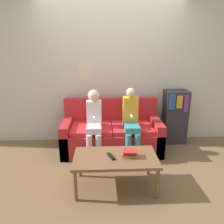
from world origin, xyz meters
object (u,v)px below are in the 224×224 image
couch (112,134)px  person_right (131,120)px  person_left (94,120)px  bookshelf (175,117)px  tv_remote (111,156)px  coffee_table (115,160)px

couch → person_right: person_right is taller
person_left → bookshelf: bearing=17.2°
couch → person_left: person_left is taller
person_left → person_right: 0.59m
person_left → person_right: person_right is taller
bookshelf → person_left: bearing=-162.8°
bookshelf → tv_remote: bearing=-132.3°
person_right → tv_remote: person_right is taller
person_left → bookshelf: person_left is taller
person_right → bookshelf: 0.99m
tv_remote → bookshelf: 1.83m
coffee_table → tv_remote: (-0.06, -0.01, 0.06)m
couch → tv_remote: (-0.05, -1.08, 0.15)m
bookshelf → coffee_table: bearing=-131.3°
couch → person_left: bearing=-147.5°
person_left → coffee_table: bearing=-71.9°
couch → person_right: size_ratio=1.50×
coffee_table → person_right: 0.96m
coffee_table → tv_remote: 0.08m
tv_remote → bookshelf: bearing=26.6°
couch → bookshelf: size_ratio=1.68×
tv_remote → bookshelf: size_ratio=0.18×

